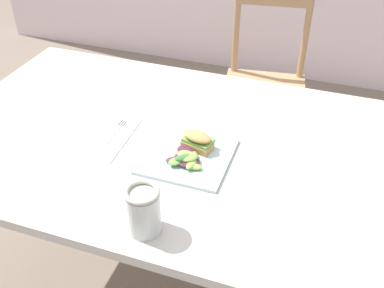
# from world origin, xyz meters

# --- Properties ---
(ground_plane) EXTENTS (8.52, 8.52, 0.00)m
(ground_plane) POSITION_xyz_m (0.00, 0.00, 0.00)
(ground_plane) COLOR #7A6B5B
(dining_table) EXTENTS (1.41, 0.91, 0.74)m
(dining_table) POSITION_xyz_m (0.04, -0.05, 0.63)
(dining_table) COLOR #BCB7AD
(dining_table) RESTS_ON ground
(chair_wooden_far) EXTENTS (0.45, 0.45, 0.87)m
(chair_wooden_far) POSITION_xyz_m (0.19, 0.89, 0.45)
(chair_wooden_far) COLOR tan
(chair_wooden_far) RESTS_ON ground
(plate_lunch) EXTENTS (0.25, 0.25, 0.01)m
(plate_lunch) POSITION_xyz_m (0.15, -0.12, 0.74)
(plate_lunch) COLOR silver
(plate_lunch) RESTS_ON dining_table
(sandwich_half_front) EXTENTS (0.10, 0.08, 0.06)m
(sandwich_half_front) POSITION_xyz_m (0.17, -0.08, 0.78)
(sandwich_half_front) COLOR tan
(sandwich_half_front) RESTS_ON plate_lunch
(salad_mixed_greens) EXTENTS (0.11, 0.12, 0.03)m
(salad_mixed_greens) POSITION_xyz_m (0.16, -0.15, 0.76)
(salad_mixed_greens) COLOR #84A84C
(salad_mixed_greens) RESTS_ON plate_lunch
(napkin_folded) EXTENTS (0.11, 0.24, 0.00)m
(napkin_folded) POSITION_xyz_m (-0.10, -0.11, 0.74)
(napkin_folded) COLOR white
(napkin_folded) RESTS_ON dining_table
(fork_on_napkin) EXTENTS (0.03, 0.19, 0.00)m
(fork_on_napkin) POSITION_xyz_m (-0.10, -0.09, 0.75)
(fork_on_napkin) COLOR silver
(fork_on_napkin) RESTS_ON napkin_folded
(mason_jar_iced_tea) EXTENTS (0.08, 0.08, 0.13)m
(mason_jar_iced_tea) POSITION_xyz_m (0.15, -0.41, 0.80)
(mason_jar_iced_tea) COLOR #C67528
(mason_jar_iced_tea) RESTS_ON dining_table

